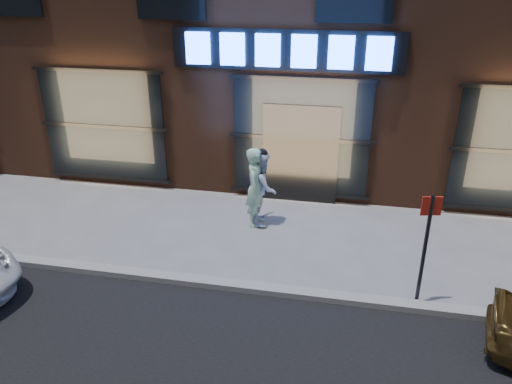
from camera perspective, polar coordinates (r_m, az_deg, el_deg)
ground at (r=9.03m, az=1.85°, el=-11.43°), size 90.00×90.00×0.00m
curb at (r=9.00m, az=1.85°, el=-11.12°), size 60.00×0.25×0.12m
man_bowtie at (r=10.87m, az=0.04°, el=0.55°), size 0.48×0.69×1.78m
man_cap at (r=11.00m, az=0.69°, el=0.52°), size 0.78×0.92×1.67m
sign_post at (r=8.57m, az=18.86°, el=-5.27°), size 0.32×0.09×2.04m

